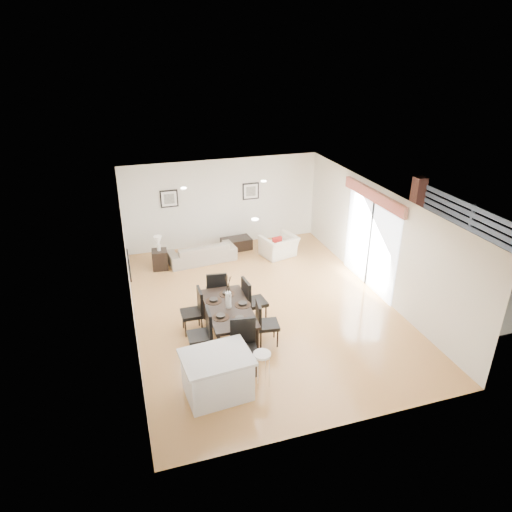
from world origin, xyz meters
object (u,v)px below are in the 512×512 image
object	(u,v)px
armchair	(279,246)
dining_chair_head	(244,343)
coffee_table	(236,244)
dining_chair_efar	(251,298)
dining_table	(229,310)
bar_stool	(262,358)
dining_chair_enear	(264,321)
dining_chair_wnear	(204,331)
dining_chair_wfar	(195,309)
side_table	(160,259)
kitchen_island	(217,375)
dining_chair_foot	(217,289)
sofa	(202,252)

from	to	relation	value
armchair	dining_chair_head	world-z (taller)	dining_chair_head
coffee_table	dining_chair_efar	bearing A→B (deg)	-105.76
armchair	dining_chair_efar	bearing A→B (deg)	44.57
dining_table	bar_stool	distance (m)	1.67
dining_chair_enear	dining_chair_head	size ratio (longest dim) A/B	0.92
dining_chair_head	coffee_table	distance (m)	5.72
dining_chair_head	coffee_table	size ratio (longest dim) A/B	1.23
dining_table	dining_chair_wnear	world-z (taller)	dining_chair_wnear
dining_chair_wfar	dining_chair_efar	distance (m)	1.26
side_table	dining_chair_enear	bearing A→B (deg)	-68.33
dining_table	dining_chair_head	size ratio (longest dim) A/B	1.68
dining_table	dining_chair_wnear	xyz separation A→B (m)	(-0.63, -0.45, -0.10)
side_table	kitchen_island	world-z (taller)	kitchen_island
dining_chair_enear	dining_chair_foot	distance (m)	1.68
dining_chair_wnear	coffee_table	bearing A→B (deg)	159.43
dining_chair_enear	side_table	xyz separation A→B (m)	(-1.68, 4.22, -0.28)
dining_table	dining_chair_wnear	bearing A→B (deg)	-142.80
dining_chair_efar	dining_chair_foot	xyz separation A→B (m)	(-0.64, 0.67, -0.02)
dining_chair_enear	dining_chair_efar	bearing A→B (deg)	8.47
dining_chair_head	side_table	size ratio (longest dim) A/B	1.94
armchair	dining_chair_efar	size ratio (longest dim) A/B	0.90
sofa	dining_chair_head	size ratio (longest dim) A/B	1.78
coffee_table	side_table	bearing A→B (deg)	-170.31
dining_table	kitchen_island	bearing A→B (deg)	-109.45
dining_chair_enear	side_table	size ratio (longest dim) A/B	1.79
dining_chair_wfar	bar_stool	distance (m)	2.27
sofa	dining_chair_wfar	xyz separation A→B (m)	(-0.81, -3.46, 0.29)
dining_chair_head	coffee_table	xyz separation A→B (m)	(1.34, 5.54, -0.43)
side_table	sofa	bearing A→B (deg)	5.79
coffee_table	kitchen_island	distance (m)	6.41
dining_chair_enear	coffee_table	bearing A→B (deg)	-0.35
dining_chair_head	side_table	world-z (taller)	dining_chair_head
sofa	bar_stool	world-z (taller)	bar_stool
dining_table	bar_stool	world-z (taller)	dining_table
armchair	sofa	bearing A→B (deg)	-23.71
dining_table	side_table	bearing A→B (deg)	106.95
coffee_table	bar_stool	xyz separation A→B (m)	(-1.15, -6.09, 0.43)
dining_chair_wnear	dining_chair_foot	bearing A→B (deg)	159.93
dining_chair_foot	kitchen_island	bearing A→B (deg)	84.84
sofa	dining_chair_enear	bearing A→B (deg)	89.76
armchair	dining_chair_efar	distance (m)	3.63
armchair	dining_chair_wfar	size ratio (longest dim) A/B	0.95
coffee_table	dining_chair_enear	bearing A→B (deg)	-103.85
dining_chair_wnear	dining_chair_wfar	xyz separation A→B (m)	(-0.00, 0.90, -0.01)
sofa	bar_stool	bearing A→B (deg)	84.00
dining_chair_wfar	dining_chair_foot	distance (m)	0.91
side_table	dining_chair_efar	bearing A→B (deg)	-63.44
armchair	side_table	distance (m)	3.48
dining_chair_wfar	dining_chair_head	bearing A→B (deg)	22.61
dining_table	kitchen_island	size ratio (longest dim) A/B	1.42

